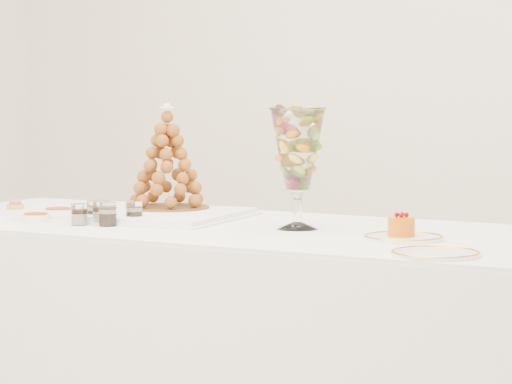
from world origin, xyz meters
The scene contains 15 objects.
buffet_table centered at (-0.06, 0.25, 0.41)m, with size 2.16×0.87×0.82m.
lace_tray centered at (-0.43, 0.31, 0.83)m, with size 0.63×0.47×0.02m, color white.
macaron_vase centered at (0.16, 0.27, 1.05)m, with size 0.16×0.16×0.35m.
cake_plate centered at (0.52, 0.18, 0.82)m, with size 0.22×0.22×0.01m, color white.
spare_plate centered at (0.71, -0.06, 0.82)m, with size 0.22×0.22×0.01m, color white.
pink_tart centered at (-0.93, 0.31, 0.83)m, with size 0.06×0.06×0.04m.
verrine_a centered at (-0.48, 0.16, 0.85)m, with size 0.05×0.05×0.06m, color white.
verrine_b centered at (-0.41, 0.09, 0.86)m, with size 0.05×0.05×0.07m, color white.
verrine_c centered at (-0.34, 0.16, 0.85)m, with size 0.05×0.05×0.07m, color white.
verrine_d centered at (-0.45, 0.03, 0.85)m, with size 0.05×0.05×0.06m, color white.
verrine_e centered at (-0.36, 0.06, 0.85)m, with size 0.05×0.05×0.07m, color white.
ramekin_back centered at (-0.63, 0.17, 0.83)m, with size 0.09×0.09×0.03m, color white.
ramekin_front centered at (-0.61, 0.03, 0.83)m, with size 0.08×0.08×0.02m, color white.
croquembouche centered at (-0.38, 0.41, 1.00)m, with size 0.27×0.27×0.34m.
mousse_cake centered at (0.52, 0.18, 0.86)m, with size 0.07×0.07×0.07m.
Camera 1 is at (1.75, -2.83, 1.23)m, focal length 85.00 mm.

